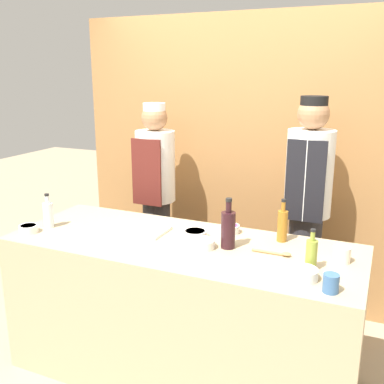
% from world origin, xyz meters
% --- Properties ---
extents(ground_plane, '(14.00, 14.00, 0.00)m').
position_xyz_m(ground_plane, '(0.00, 0.00, 0.00)').
color(ground_plane, tan).
extents(cabinet_wall, '(2.90, 0.18, 2.40)m').
position_xyz_m(cabinet_wall, '(0.00, 1.27, 1.20)').
color(cabinet_wall, olive).
rests_on(cabinet_wall, ground_plane).
extents(counter, '(2.18, 0.83, 0.93)m').
position_xyz_m(counter, '(0.00, 0.00, 0.46)').
color(counter, tan).
rests_on(counter, ground_plane).
extents(sauce_bowl_red, '(0.15, 0.15, 0.06)m').
position_xyz_m(sauce_bowl_red, '(0.78, -0.22, 0.96)').
color(sauce_bowl_red, white).
rests_on(sauce_bowl_red, counter).
extents(sauce_bowl_purple, '(0.12, 0.12, 0.05)m').
position_xyz_m(sauce_bowl_purple, '(0.22, 0.28, 0.95)').
color(sauce_bowl_purple, white).
rests_on(sauce_bowl_purple, counter).
extents(sauce_bowl_brown, '(0.12, 0.12, 0.05)m').
position_xyz_m(sauce_bowl_brown, '(-0.99, -0.24, 0.95)').
color(sauce_bowl_brown, white).
rests_on(sauce_bowl_brown, counter).
extents(sauce_bowl_white, '(0.15, 0.15, 0.05)m').
position_xyz_m(sauce_bowl_white, '(0.16, -0.03, 0.95)').
color(sauce_bowl_white, white).
rests_on(sauce_bowl_white, counter).
extents(sauce_bowl_yellow, '(0.15, 0.15, 0.05)m').
position_xyz_m(sauce_bowl_yellow, '(0.05, 0.10, 0.95)').
color(sauce_bowl_yellow, white).
rests_on(sauce_bowl_yellow, counter).
extents(cutting_board, '(0.40, 0.24, 0.02)m').
position_xyz_m(cutting_board, '(-0.36, 0.07, 0.94)').
color(cutting_board, white).
rests_on(cutting_board, counter).
extents(bottle_amber, '(0.06, 0.06, 0.27)m').
position_xyz_m(bottle_amber, '(0.56, 0.27, 1.03)').
color(bottle_amber, '#9E661E').
rests_on(bottle_amber, counter).
extents(bottle_oil, '(0.06, 0.06, 0.23)m').
position_xyz_m(bottle_oil, '(0.80, -0.08, 1.01)').
color(bottle_oil, olive).
rests_on(bottle_oil, counter).
extents(bottle_wine, '(0.09, 0.09, 0.31)m').
position_xyz_m(bottle_wine, '(0.29, 0.03, 1.05)').
color(bottle_wine, black).
rests_on(bottle_wine, counter).
extents(bottle_clear, '(0.07, 0.07, 0.23)m').
position_xyz_m(bottle_clear, '(-0.94, -0.11, 1.02)').
color(bottle_clear, silver).
rests_on(bottle_clear, counter).
extents(cup_cream, '(0.10, 0.10, 0.09)m').
position_xyz_m(cup_cream, '(0.94, 0.09, 0.97)').
color(cup_cream, silver).
rests_on(cup_cream, counter).
extents(cup_blue, '(0.08, 0.08, 0.09)m').
position_xyz_m(cup_blue, '(0.93, -0.30, 0.97)').
color(cup_blue, '#386093').
rests_on(cup_blue, counter).
extents(wooden_spoon, '(0.23, 0.04, 0.02)m').
position_xyz_m(wooden_spoon, '(0.58, 0.04, 0.94)').
color(wooden_spoon, '#B2844C').
rests_on(wooden_spoon, counter).
extents(chef_left, '(0.32, 0.32, 1.70)m').
position_xyz_m(chef_left, '(-0.62, 0.82, 0.94)').
color(chef_left, '#28282D').
rests_on(chef_left, ground_plane).
extents(chef_right, '(0.33, 0.33, 1.78)m').
position_xyz_m(chef_right, '(0.62, 0.82, 0.98)').
color(chef_right, '#28282D').
rests_on(chef_right, ground_plane).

